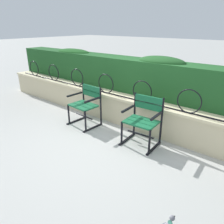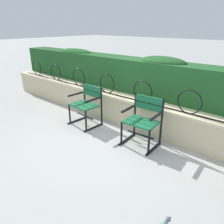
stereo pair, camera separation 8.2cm
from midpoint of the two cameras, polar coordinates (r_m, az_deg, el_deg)
The scene contains 6 objects.
ground_plane at distance 3.98m, azimuth -1.52°, elevation -7.77°, with size 60.00×60.00×0.00m, color #ADADA8.
stone_wall at distance 4.45m, azimuth 5.44°, elevation -0.11°, with size 8.45×0.41×0.60m.
iron_arch_fence at distance 4.35m, azimuth 2.72°, elevation 6.15°, with size 7.89×0.02×0.42m.
hedge_row at distance 4.59m, azimuth 9.45°, elevation 9.38°, with size 8.28×0.56×0.83m.
park_chair_left at distance 4.52m, azimuth -7.42°, elevation 2.17°, with size 0.61×0.55×0.82m.
park_chair_right at distance 3.77m, azimuth 7.70°, elevation -1.92°, with size 0.61×0.55×0.86m.
Camera 1 is at (2.22, -2.64, 2.00)m, focal length 34.41 mm.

